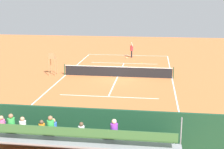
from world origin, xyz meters
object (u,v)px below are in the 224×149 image
(tennis_net, at_px, (118,71))
(bleacher_stand, at_px, (73,140))
(equipment_bag, at_px, (114,139))
(umpire_chair, at_px, (52,61))
(tennis_ball_near, at_px, (134,61))
(tennis_player, at_px, (132,49))
(tennis_racket, at_px, (127,58))
(tennis_ball_far, at_px, (142,63))
(courtside_bench, at_px, (144,133))

(tennis_net, height_order, bleacher_stand, bleacher_stand)
(bleacher_stand, distance_m, equipment_bag, 2.66)
(bleacher_stand, relative_size, umpire_chair, 4.23)
(equipment_bag, bearing_deg, tennis_ball_near, -89.13)
(tennis_player, distance_m, tennis_racket, 1.19)
(equipment_bag, relative_size, tennis_ball_near, 13.64)
(bleacher_stand, distance_m, tennis_ball_far, 21.91)
(tennis_net, height_order, tennis_ball_far, tennis_net)
(equipment_bag, xyz_separation_m, tennis_racket, (1.31, -22.65, -0.16))
(courtside_bench, bearing_deg, bleacher_stand, 33.94)
(tennis_player, height_order, tennis_racket, tennis_player)
(equipment_bag, bearing_deg, tennis_net, -84.15)
(courtside_bench, xyz_separation_m, tennis_ball_far, (0.91, -19.69, -0.53))
(courtside_bench, relative_size, tennis_ball_near, 27.27)
(bleacher_stand, height_order, umpire_chair, bleacher_stand)
(equipment_bag, bearing_deg, bleacher_stand, 50.55)
(courtside_bench, distance_m, tennis_ball_far, 19.71)
(equipment_bag, height_order, tennis_ball_far, equipment_bag)
(bleacher_stand, bearing_deg, tennis_net, -90.91)
(courtside_bench, bearing_deg, umpire_chair, -55.31)
(equipment_bag, xyz_separation_m, tennis_player, (0.79, -23.02, 0.84))
(courtside_bench, height_order, equipment_bag, courtside_bench)
(tennis_racket, height_order, tennis_ball_near, tennis_ball_near)
(bleacher_stand, bearing_deg, courtside_bench, -146.06)
(tennis_racket, xyz_separation_m, tennis_ball_far, (-1.89, 2.83, 0.02))
(bleacher_stand, height_order, tennis_player, bleacher_stand)
(tennis_racket, height_order, tennis_ball_far, tennis_ball_far)
(umpire_chair, relative_size, tennis_ball_near, 32.42)
(tennis_player, relative_size, tennis_ball_far, 29.18)
(equipment_bag, height_order, tennis_player, tennis_player)
(umpire_chair, xyz_separation_m, courtside_bench, (-9.07, 13.10, -0.76))
(umpire_chair, distance_m, courtside_bench, 15.95)
(courtside_bench, distance_m, tennis_player, 23.01)
(tennis_net, bearing_deg, umpire_chair, 1.62)
(tennis_net, bearing_deg, bleacher_stand, 89.09)
(tennis_net, distance_m, tennis_ball_near, 7.40)
(tennis_racket, xyz_separation_m, tennis_ball_near, (-0.99, 1.94, 0.02))
(courtside_bench, relative_size, equipment_bag, 2.00)
(tennis_ball_far, bearing_deg, bleacher_stand, 84.23)
(equipment_bag, height_order, tennis_ball_near, equipment_bag)
(tennis_net, xyz_separation_m, tennis_racket, (-0.07, -9.25, -0.49))
(courtside_bench, distance_m, tennis_racket, 22.70)
(equipment_bag, relative_size, tennis_racket, 1.56)
(equipment_bag, bearing_deg, tennis_racket, -86.70)
(umpire_chair, height_order, tennis_ball_near, umpire_chair)
(tennis_player, bearing_deg, courtside_bench, 95.69)
(courtside_bench, height_order, tennis_ball_near, courtside_bench)
(tennis_net, relative_size, tennis_ball_far, 156.06)
(umpire_chair, relative_size, courtside_bench, 1.19)
(bleacher_stand, bearing_deg, tennis_ball_far, -95.77)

